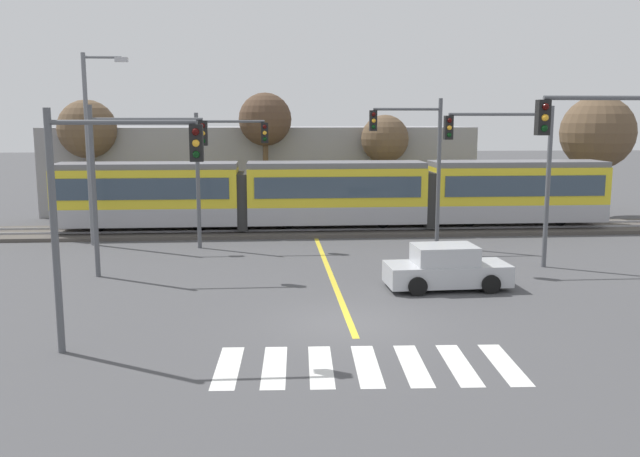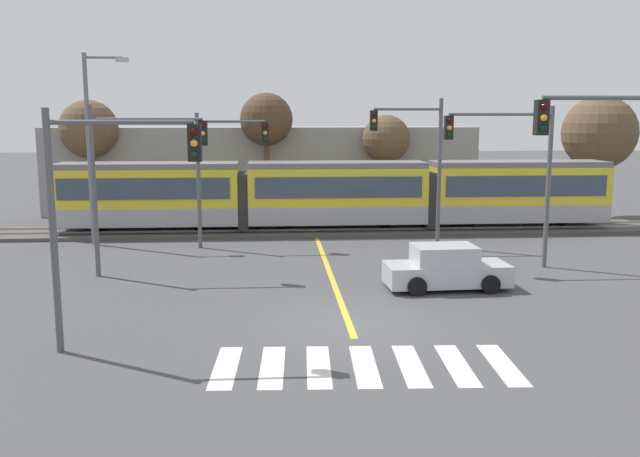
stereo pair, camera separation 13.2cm
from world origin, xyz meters
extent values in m
plane|color=#474749|center=(0.00, 0.00, 0.00)|extent=(200.00, 200.00, 0.00)
cube|color=#4C4742|center=(0.00, 15.76, 0.09)|extent=(120.00, 4.00, 0.18)
cube|color=#939399|center=(0.00, 15.04, 0.23)|extent=(120.00, 0.08, 0.10)
cube|color=#939399|center=(0.00, 16.48, 0.23)|extent=(120.00, 0.08, 0.10)
cube|color=#9E9EA3|center=(-8.35, 15.76, 0.98)|extent=(9.00, 2.60, 0.90)
cube|color=yellow|center=(-8.35, 15.76, 2.38)|extent=(9.00, 2.60, 1.90)
cube|color=#384756|center=(-8.35, 14.44, 2.43)|extent=(8.28, 0.04, 1.04)
cube|color=slate|center=(-8.35, 15.76, 3.47)|extent=(9.00, 2.39, 0.28)
cylinder|color=black|center=(-5.88, 15.76, 0.53)|extent=(0.70, 0.20, 0.70)
cylinder|color=black|center=(-10.83, 15.76, 0.53)|extent=(0.70, 0.20, 0.70)
cube|color=#9E9EA3|center=(1.15, 15.76, 0.98)|extent=(9.00, 2.60, 0.90)
cube|color=yellow|center=(1.15, 15.76, 2.38)|extent=(9.00, 2.60, 1.90)
cube|color=#384756|center=(1.15, 14.44, 2.43)|extent=(8.28, 0.04, 1.04)
cube|color=slate|center=(1.15, 15.76, 3.47)|extent=(9.00, 2.39, 0.28)
cylinder|color=black|center=(3.62, 15.76, 0.53)|extent=(0.70, 0.20, 0.70)
cylinder|color=black|center=(-1.33, 15.76, 0.53)|extent=(0.70, 0.20, 0.70)
cube|color=#9E9EA3|center=(10.65, 15.76, 0.98)|extent=(9.00, 2.60, 0.90)
cube|color=yellow|center=(10.65, 15.76, 2.38)|extent=(9.00, 2.60, 1.90)
cube|color=#384756|center=(10.65, 14.44, 2.43)|extent=(8.28, 0.04, 1.04)
cube|color=slate|center=(10.65, 15.76, 3.47)|extent=(9.00, 2.39, 0.28)
cylinder|color=black|center=(13.12, 15.76, 0.53)|extent=(0.70, 0.20, 0.70)
cylinder|color=black|center=(8.17, 15.76, 0.53)|extent=(0.70, 0.20, 0.70)
cube|color=#2D2D2D|center=(-3.60, 15.76, 1.68)|extent=(0.50, 2.34, 2.80)
cube|color=#2D2D2D|center=(5.90, 15.76, 1.68)|extent=(0.50, 2.34, 2.80)
cube|color=silver|center=(-3.30, -3.27, 0.00)|extent=(0.68, 2.82, 0.01)
cube|color=silver|center=(-2.20, -3.32, 0.00)|extent=(0.68, 2.82, 0.01)
cube|color=silver|center=(-1.10, -3.36, 0.00)|extent=(0.68, 2.82, 0.01)
cube|color=silver|center=(0.00, -3.41, 0.00)|extent=(0.68, 2.82, 0.01)
cube|color=silver|center=(1.10, -3.46, 0.00)|extent=(0.68, 2.82, 0.01)
cube|color=silver|center=(2.20, -3.51, 0.00)|extent=(0.68, 2.82, 0.01)
cube|color=silver|center=(3.30, -3.56, 0.00)|extent=(0.68, 2.82, 0.01)
cube|color=gold|center=(0.00, 6.18, 0.00)|extent=(0.20, 15.17, 0.01)
cube|color=#B7BABF|center=(3.81, 3.74, 0.52)|extent=(4.27, 1.88, 0.72)
cube|color=#B7BABF|center=(3.71, 3.73, 1.20)|extent=(2.16, 1.61, 0.64)
cube|color=#384756|center=(4.71, 3.78, 1.20)|extent=(0.16, 1.43, 0.52)
cube|color=#384756|center=(3.68, 4.51, 1.20)|extent=(1.79, 0.12, 0.48)
cylinder|color=black|center=(5.04, 4.64, 0.32)|extent=(0.65, 0.25, 0.64)
cylinder|color=black|center=(5.11, 2.94, 0.32)|extent=(0.65, 0.25, 0.64)
cylinder|color=black|center=(2.52, 4.53, 0.32)|extent=(0.65, 0.25, 0.64)
cylinder|color=black|center=(2.59, 2.83, 0.32)|extent=(0.65, 0.25, 0.64)
cylinder|color=#515459|center=(8.53, 6.79, 3.14)|extent=(0.18, 0.18, 6.28)
cylinder|color=#515459|center=(6.53, 6.79, 5.96)|extent=(4.00, 0.12, 0.12)
cube|color=black|center=(4.53, 6.79, 5.46)|extent=(0.32, 0.28, 0.90)
sphere|color=#360605|center=(4.53, 6.64, 5.73)|extent=(0.18, 0.18, 0.18)
sphere|color=#F7AA26|center=(4.53, 6.64, 5.46)|extent=(0.18, 0.18, 0.18)
sphere|color=black|center=(4.53, 6.64, 5.19)|extent=(0.18, 0.18, 0.18)
cylinder|color=#515459|center=(-8.65, 6.45, 3.15)|extent=(0.18, 0.18, 6.29)
cylinder|color=#515459|center=(-6.65, 6.45, 5.78)|extent=(4.00, 0.12, 0.12)
cube|color=black|center=(-4.65, 6.45, 5.28)|extent=(0.32, 0.28, 0.90)
sphere|color=#360605|center=(-4.65, 6.30, 5.55)|extent=(0.18, 0.18, 0.18)
sphere|color=#F7AA26|center=(-4.65, 6.30, 5.28)|extent=(0.18, 0.18, 0.18)
sphere|color=black|center=(-4.65, 6.30, 5.01)|extent=(0.18, 0.18, 0.18)
cylinder|color=#515459|center=(6.49, -1.59, 6.34)|extent=(3.50, 0.12, 0.12)
cube|color=black|center=(4.74, -1.59, 5.84)|extent=(0.32, 0.28, 0.90)
sphere|color=#360605|center=(4.74, -1.74, 6.11)|extent=(0.18, 0.18, 0.18)
sphere|color=#F7AA26|center=(4.74, -1.74, 5.84)|extent=(0.18, 0.18, 0.18)
sphere|color=black|center=(4.74, -1.74, 5.57)|extent=(0.18, 0.18, 0.18)
cylinder|color=#515459|center=(-7.52, -1.89, 3.04)|extent=(0.18, 0.18, 6.07)
cylinder|color=#515459|center=(-5.77, -1.89, 5.72)|extent=(3.50, 0.12, 0.12)
cube|color=black|center=(-4.02, -1.89, 5.22)|extent=(0.32, 0.28, 0.90)
sphere|color=#360605|center=(-4.02, -2.04, 5.49)|extent=(0.18, 0.18, 0.18)
sphere|color=#F7AA26|center=(-4.02, -2.04, 5.22)|extent=(0.18, 0.18, 0.18)
sphere|color=black|center=(-4.02, -2.04, 4.95)|extent=(0.18, 0.18, 0.18)
cylinder|color=#515459|center=(5.34, 11.24, 3.34)|extent=(0.18, 0.18, 6.68)
cylinder|color=#515459|center=(3.84, 11.24, 6.20)|extent=(3.00, 0.12, 0.12)
cube|color=black|center=(2.34, 11.24, 5.70)|extent=(0.32, 0.28, 0.90)
sphere|color=#360605|center=(2.34, 11.09, 5.97)|extent=(0.18, 0.18, 0.18)
sphere|color=#F7AA26|center=(2.34, 11.09, 5.70)|extent=(0.18, 0.18, 0.18)
sphere|color=black|center=(2.34, 11.09, 5.43)|extent=(0.18, 0.18, 0.18)
cylinder|color=#515459|center=(-5.43, 11.82, 3.03)|extent=(0.18, 0.18, 6.05)
cylinder|color=#515459|center=(-3.93, 11.82, 5.67)|extent=(3.00, 0.12, 0.12)
cube|color=black|center=(-2.43, 11.82, 5.17)|extent=(0.32, 0.28, 0.90)
sphere|color=#360605|center=(-2.43, 11.67, 5.44)|extent=(0.18, 0.18, 0.18)
sphere|color=#F7AA26|center=(-2.43, 11.67, 5.17)|extent=(0.18, 0.18, 0.18)
sphere|color=black|center=(-2.43, 11.67, 4.90)|extent=(0.18, 0.18, 0.18)
cylinder|color=slate|center=(-10.44, 12.93, 4.35)|extent=(0.20, 0.20, 8.69)
cylinder|color=slate|center=(-9.61, 12.93, 8.49)|extent=(1.67, 0.12, 0.12)
cube|color=#B2B2B7|center=(-8.77, 12.93, 8.39)|extent=(0.56, 0.28, 0.20)
cylinder|color=brown|center=(-12.61, 21.36, 2.26)|extent=(0.32, 0.32, 4.52)
sphere|color=brown|center=(-12.61, 21.36, 5.19)|extent=(3.34, 3.34, 3.34)
cylinder|color=brown|center=(-2.44, 21.08, 2.57)|extent=(0.32, 0.32, 5.13)
sphere|color=#4C3828|center=(-2.44, 21.08, 5.74)|extent=(3.05, 3.05, 3.05)
cylinder|color=brown|center=(4.56, 21.08, 2.02)|extent=(0.32, 0.32, 4.04)
sphere|color=brown|center=(4.56, 21.08, 4.60)|extent=(2.82, 2.82, 2.82)
cylinder|color=brown|center=(16.91, 19.89, 2.06)|extent=(0.32, 0.32, 4.11)
sphere|color=brown|center=(16.91, 19.89, 4.97)|extent=(4.29, 4.29, 4.29)
cube|color=gray|center=(-2.70, 24.70, 2.63)|extent=(26.07, 6.00, 5.26)
camera|label=1|loc=(-2.28, -18.64, 5.83)|focal=38.00mm
camera|label=2|loc=(-2.15, -18.65, 5.83)|focal=38.00mm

